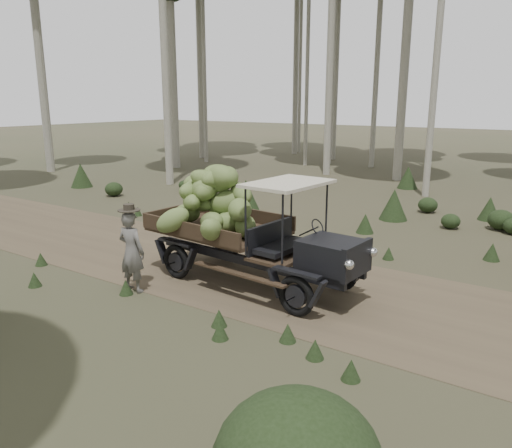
{
  "coord_description": "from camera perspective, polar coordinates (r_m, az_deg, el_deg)",
  "views": [
    {
      "loc": [
        7.05,
        -8.27,
        3.64
      ],
      "look_at": [
        1.72,
        -0.39,
        1.25
      ],
      "focal_mm": 35.0,
      "sensor_mm": 36.0,
      "label": 1
    }
  ],
  "objects": [
    {
      "name": "undergrowth",
      "position": [
        9.34,
        -9.15,
        -5.7
      ],
      "size": [
        25.19,
        23.7,
        1.31
      ],
      "color": "#233319",
      "rests_on": "ground"
    },
    {
      "name": "dirt_track",
      "position": [
        11.46,
        -6.04,
        -4.5
      ],
      "size": [
        70.0,
        4.0,
        0.01
      ],
      "primitive_type": "cube",
      "color": "brown",
      "rests_on": "ground"
    },
    {
      "name": "ground",
      "position": [
        11.46,
        -6.04,
        -4.52
      ],
      "size": [
        120.0,
        120.0,
        0.0
      ],
      "primitive_type": "plane",
      "color": "#473D2B",
      "rests_on": "ground"
    },
    {
      "name": "farmer",
      "position": [
        9.85,
        -14.03,
        -2.98
      ],
      "size": [
        0.61,
        0.46,
        1.73
      ],
      "rotation": [
        0.0,
        0.0,
        3.22
      ],
      "color": "#5F5B56",
      "rests_on": "ground"
    },
    {
      "name": "banana_truck",
      "position": [
        10.07,
        -2.93,
        1.32
      ],
      "size": [
        4.86,
        2.41,
        2.38
      ],
      "rotation": [
        0.0,
        0.0,
        -0.08
      ],
      "color": "black",
      "rests_on": "ground"
    }
  ]
}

